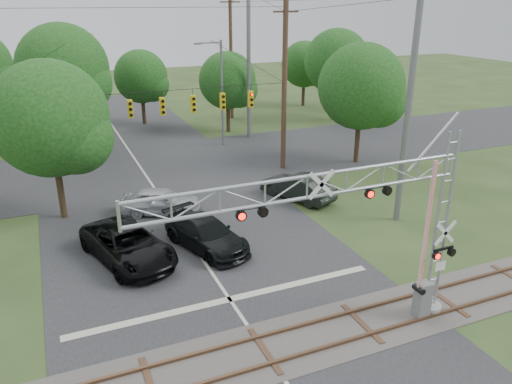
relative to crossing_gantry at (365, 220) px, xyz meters
name	(u,v)px	position (x,y,z in m)	size (l,w,h in m)	color
road_main	(197,252)	(-3.48, 8.36, -4.53)	(14.00, 90.00, 0.02)	#252528
road_cross	(141,168)	(-3.48, 22.36, -4.53)	(90.00, 12.00, 0.02)	#252528
railroad_track	(265,351)	(-3.48, 0.36, -4.51)	(90.00, 3.20, 0.17)	#433D3A
crossing_gantry	(365,220)	(0.00, 0.00, 0.00)	(11.90, 0.93, 7.25)	gray
traffic_signal_span	(160,99)	(-2.62, 18.36, 1.08)	(19.34, 0.36, 11.50)	slate
pickup_black	(128,245)	(-6.65, 8.83, -3.73)	(2.71, 5.87, 1.63)	black
car_dark	(206,234)	(-2.92, 8.61, -3.79)	(2.12, 5.22, 1.52)	black
sedan_silver	(161,201)	(-3.98, 13.67, -3.78)	(1.80, 4.49, 1.53)	#ABACB3
suv_dark	(298,187)	(4.20, 12.59, -3.76)	(1.67, 4.78, 1.57)	black
streetlight	(220,88)	(3.95, 25.82, 0.21)	(2.27, 0.24, 8.50)	slate
utility_poles	(180,81)	(-0.43, 21.48, 1.65)	(23.66, 27.86, 12.74)	#45291F
treeline	(120,77)	(-3.30, 29.38, 1.04)	(49.33, 30.90, 9.90)	#382819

